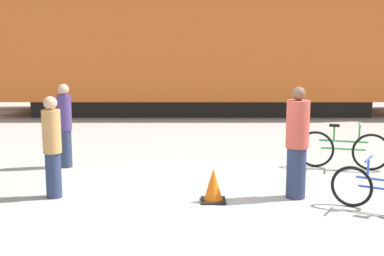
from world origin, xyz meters
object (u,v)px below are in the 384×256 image
at_px(freight_train, 203,27).
at_px(traffic_cone, 216,186).
at_px(person_in_purple, 67,125).
at_px(bicycle_green, 346,150).
at_px(person_in_red, 300,143).
at_px(person_in_tan, 55,146).

xyz_separation_m(freight_train, traffic_cone, (0.04, -9.87, -2.64)).
xyz_separation_m(person_in_purple, traffic_cone, (2.89, -2.26, -0.61)).
bearing_deg(bicycle_green, traffic_cone, -141.68).
relative_size(person_in_red, traffic_cone, 3.34).
distance_m(freight_train, person_in_purple, 8.37).
relative_size(person_in_red, person_in_tan, 1.09).
bearing_deg(person_in_tan, traffic_cone, -53.79).
bearing_deg(person_in_red, person_in_tan, -5.10).
bearing_deg(person_in_purple, traffic_cone, -53.49).
bearing_deg(person_in_tan, freight_train, 26.16).
distance_m(freight_train, person_in_tan, 10.19).
xyz_separation_m(bicycle_green, person_in_purple, (-5.56, 0.15, 0.48)).
bearing_deg(traffic_cone, freight_train, 90.23).
xyz_separation_m(bicycle_green, traffic_cone, (-2.67, -2.11, -0.14)).
relative_size(person_in_red, person_in_purple, 1.09).
relative_size(freight_train, person_in_red, 22.87).
relative_size(freight_train, traffic_cone, 76.37).
relative_size(bicycle_green, person_in_tan, 1.05).
distance_m(freight_train, traffic_cone, 10.21).
distance_m(freight_train, bicycle_green, 8.59).
height_order(person_in_tan, person_in_purple, person_in_purple).
distance_m(person_in_purple, traffic_cone, 3.72).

